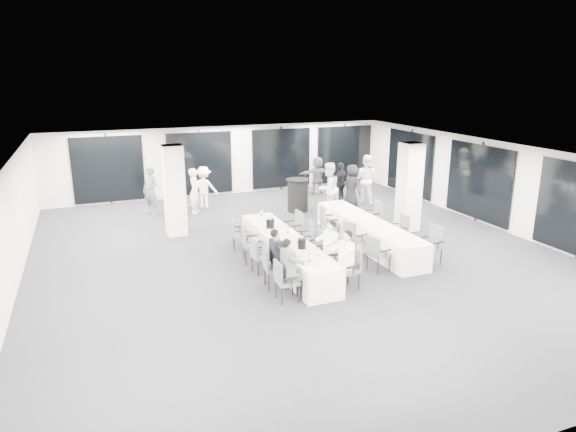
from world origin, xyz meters
name	(u,v)px	position (x,y,z in m)	size (l,w,h in m)	color
room	(312,196)	(0.89, 1.11, 1.39)	(14.04, 16.04, 2.84)	#26262B
column_left	(174,191)	(-2.80, 3.20, 1.40)	(0.60, 0.60, 2.80)	white
column_right	(409,187)	(4.20, 1.00, 1.40)	(0.60, 0.60, 2.80)	white
banquet_table_main	(286,251)	(-0.58, -0.52, 0.38)	(0.90, 5.00, 0.75)	silver
banquet_table_side	(368,233)	(2.22, 0.10, 0.38)	(0.90, 5.00, 0.75)	silver
cocktail_table	(298,195)	(1.78, 4.36, 0.60)	(0.86, 0.86, 1.19)	black
chair_main_left_near	(284,278)	(-1.41, -2.54, 0.53)	(0.48, 0.53, 0.93)	#4A4B51
chair_main_left_second	(272,265)	(-1.41, -1.76, 0.56)	(0.55, 0.60, 0.99)	#4A4B51
chair_main_left_mid	(259,254)	(-1.40, -0.77, 0.51)	(0.50, 0.54, 0.89)	#4A4B51
chair_main_left_fourth	(249,242)	(-1.41, -0.01, 0.58)	(0.59, 0.63, 1.01)	#4A4B51
chair_main_left_far	(238,232)	(-1.40, 1.14, 0.53)	(0.55, 0.58, 0.93)	#4A4B51
chair_main_right_near	(350,266)	(0.26, -2.47, 0.57)	(0.57, 0.61, 0.99)	#4A4B51
chair_main_right_second	(334,254)	(0.26, -1.67, 0.59)	(0.56, 0.62, 1.03)	#4A4B51
chair_main_right_mid	(319,245)	(0.26, -0.80, 0.54)	(0.56, 0.59, 0.94)	#4A4B51
chair_main_right_fourth	(307,236)	(0.25, 0.02, 0.53)	(0.55, 0.59, 0.93)	#4A4B51
chair_main_right_far	(295,226)	(0.26, 0.94, 0.57)	(0.51, 0.57, 1.00)	#4A4B51
chair_side_left_near	(376,251)	(1.39, -1.79, 0.54)	(0.57, 0.60, 0.95)	#4A4B51
chair_side_left_mid	(353,236)	(1.39, -0.57, 0.57)	(0.60, 0.63, 1.00)	#4A4B51
chair_side_left_far	(327,220)	(1.39, 1.10, 0.58)	(0.58, 0.62, 1.01)	#4A4B51
chair_side_right_near	(432,242)	(3.06, -1.82, 0.58)	(0.60, 0.64, 1.02)	#4A4B51
chair_side_right_mid	(400,229)	(3.05, -0.32, 0.54)	(0.50, 0.55, 0.94)	#4A4B51
chair_side_right_far	(374,214)	(3.06, 1.18, 0.57)	(0.54, 0.60, 1.00)	#4A4B51
seated_guest_a	(291,265)	(-1.24, -2.54, 0.81)	(0.50, 0.38, 1.44)	#53555A
seated_guest_b	(279,254)	(-1.24, -1.77, 0.81)	(0.50, 0.38, 1.44)	black
seated_guest_c	(344,257)	(0.09, -2.49, 0.81)	(0.50, 0.38, 1.44)	white
seated_guest_d	(328,246)	(0.09, -1.66, 0.81)	(0.50, 0.38, 1.44)	white
standing_guest_a	(195,188)	(-1.73, 5.51, 0.92)	(0.67, 0.54, 1.83)	white
standing_guest_b	(328,185)	(2.68, 3.70, 1.04)	(1.00, 0.61, 2.08)	white
standing_guest_c	(204,185)	(-1.27, 6.10, 0.88)	(1.14, 0.58, 1.76)	white
standing_guest_d	(341,180)	(3.80, 4.92, 0.89)	(1.05, 0.59, 1.78)	black
standing_guest_e	(352,183)	(3.91, 4.23, 0.90)	(0.87, 0.53, 1.81)	black
standing_guest_f	(317,173)	(3.57, 6.60, 0.89)	(1.63, 0.63, 1.78)	#53555A
standing_guest_g	(150,187)	(-3.22, 5.87, 0.98)	(0.71, 0.57, 1.95)	#53555A
standing_guest_h	(366,176)	(4.66, 4.50, 1.07)	(1.03, 0.63, 2.14)	white
ice_bucket_near	(302,244)	(-0.51, -1.42, 0.87)	(0.21, 0.21, 0.24)	black
ice_bucket_far	(270,223)	(-0.66, 0.47, 0.88)	(0.23, 0.23, 0.26)	black
water_bottle_a	(310,259)	(-0.76, -2.46, 0.86)	(0.07, 0.07, 0.22)	silver
water_bottle_b	(288,231)	(-0.42, -0.28, 0.85)	(0.06, 0.06, 0.20)	silver
water_bottle_c	(262,214)	(-0.56, 1.51, 0.87)	(0.07, 0.07, 0.23)	silver
plate_a	(301,256)	(-0.77, -1.97, 0.76)	(0.19, 0.19, 0.03)	white
plate_b	(319,256)	(-0.35, -2.08, 0.76)	(0.21, 0.21, 0.03)	white
plate_c	(290,241)	(-0.58, -0.83, 0.76)	(0.19, 0.19, 0.03)	white
wine_glass	(332,261)	(-0.36, -2.81, 0.88)	(0.07, 0.07, 0.18)	silver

